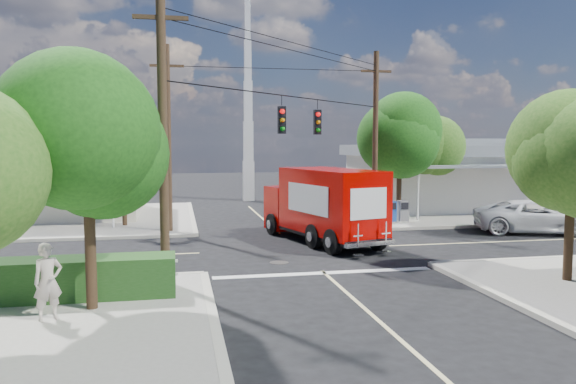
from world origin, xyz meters
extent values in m
plane|color=black|center=(0.00, 0.00, 0.00)|extent=(120.00, 120.00, 0.00)
cube|color=gray|center=(11.00, 11.00, 0.07)|extent=(14.00, 14.00, 0.14)
cube|color=#B8B3A3|center=(4.00, 11.00, 0.07)|extent=(0.25, 14.00, 0.14)
cube|color=#B8B3A3|center=(11.00, 4.00, 0.07)|extent=(14.00, 0.25, 0.14)
cube|color=gray|center=(-11.00, 11.00, 0.07)|extent=(14.00, 14.00, 0.14)
cube|color=#B8B3A3|center=(-4.00, 11.00, 0.07)|extent=(0.25, 14.00, 0.14)
cube|color=#B8B3A3|center=(-11.00, 4.00, 0.07)|extent=(14.00, 0.25, 0.14)
cube|color=#B8B3A3|center=(4.00, -11.00, 0.07)|extent=(0.25, 14.00, 0.14)
cube|color=#B8B3A3|center=(-4.00, -11.00, 0.07)|extent=(0.25, 14.00, 0.14)
cube|color=beige|center=(0.00, 10.00, 0.01)|extent=(0.12, 12.00, 0.01)
cube|color=beige|center=(0.00, -10.00, 0.01)|extent=(0.12, 12.00, 0.01)
cube|color=beige|center=(10.00, 0.00, 0.01)|extent=(12.00, 0.12, 0.01)
cube|color=beige|center=(-10.00, 0.00, 0.01)|extent=(12.00, 0.12, 0.01)
cube|color=silver|center=(0.00, -4.30, 0.01)|extent=(7.50, 0.40, 0.01)
cube|color=silver|center=(12.50, 12.00, 1.84)|extent=(11.00, 8.00, 3.40)
cube|color=gray|center=(12.50, 12.00, 3.89)|extent=(11.80, 8.80, 0.70)
cube|color=gray|center=(12.50, 12.00, 4.39)|extent=(6.05, 4.40, 0.50)
cube|color=gray|center=(12.50, 7.10, 3.04)|extent=(9.90, 1.80, 0.15)
cylinder|color=silver|center=(8.10, 6.30, 1.59)|extent=(0.12, 0.12, 2.90)
cylinder|color=silver|center=(16.90, 6.30, 1.59)|extent=(0.12, 0.12, 2.90)
cube|color=beige|center=(-12.00, 12.50, 1.74)|extent=(10.00, 8.00, 3.20)
cube|color=gray|center=(-12.00, 12.50, 3.69)|extent=(10.80, 8.80, 0.70)
cube|color=gray|center=(-12.00, 12.50, 4.19)|extent=(5.50, 4.40, 0.50)
cube|color=gray|center=(-12.00, 7.60, 2.84)|extent=(9.00, 1.80, 0.15)
cylinder|color=silver|center=(-8.00, 6.80, 1.49)|extent=(0.12, 0.12, 2.70)
cube|color=silver|center=(0.50, 20.00, 1.50)|extent=(0.80, 0.80, 3.00)
cube|color=silver|center=(0.50, 20.00, 4.50)|extent=(0.70, 0.70, 3.00)
cube|color=silver|center=(0.50, 20.00, 7.50)|extent=(0.60, 0.60, 3.00)
cube|color=silver|center=(0.50, 20.00, 10.50)|extent=(0.50, 0.50, 3.00)
cube|color=silver|center=(0.50, 20.00, 13.50)|extent=(0.40, 0.40, 3.00)
cylinder|color=#422D1C|center=(-7.00, -7.50, 2.00)|extent=(0.28, 0.28, 3.71)
sphere|color=#184812|center=(-7.00, -7.50, 4.32)|extent=(3.71, 3.71, 3.71)
sphere|color=#184812|center=(-7.40, -7.30, 4.55)|extent=(3.02, 3.02, 3.02)
sphere|color=#184812|center=(-6.65, -7.80, 4.20)|extent=(3.25, 3.25, 3.25)
cylinder|color=#422D1C|center=(7.20, 6.80, 2.19)|extent=(0.28, 0.28, 4.10)
sphere|color=#184812|center=(7.20, 6.80, 4.75)|extent=(4.10, 4.10, 4.10)
sphere|color=#184812|center=(6.80, 7.00, 5.00)|extent=(3.33, 3.33, 3.33)
sphere|color=#184812|center=(7.55, 6.50, 4.62)|extent=(3.58, 3.58, 3.58)
cylinder|color=#422D1C|center=(9.80, 9.00, 1.93)|extent=(0.28, 0.28, 3.58)
sphere|color=#285918|center=(9.80, 9.00, 4.17)|extent=(3.58, 3.58, 3.58)
sphere|color=#285918|center=(9.40, 9.20, 4.40)|extent=(2.91, 2.91, 2.91)
sphere|color=#285918|center=(10.15, 8.70, 4.06)|extent=(3.14, 3.14, 3.14)
cylinder|color=#422D1C|center=(7.00, -7.20, 1.87)|extent=(0.28, 0.28, 3.46)
sphere|color=#285918|center=(7.00, -7.20, 4.03)|extent=(3.46, 3.46, 3.46)
sphere|color=#285918|center=(6.60, -7.00, 4.24)|extent=(2.81, 2.81, 2.81)
cylinder|color=#422D1C|center=(-7.50, 7.50, 2.64)|extent=(0.24, 0.24, 5.00)
cone|color=#21681F|center=(-6.60, 7.50, 5.24)|extent=(0.50, 2.06, 0.98)
cone|color=#21681F|center=(-6.94, 8.20, 5.24)|extent=(1.92, 1.68, 0.98)
cone|color=#21681F|center=(-7.70, 8.38, 5.24)|extent=(2.12, 0.95, 0.98)
cone|color=#21681F|center=(-8.31, 7.89, 5.24)|extent=(1.34, 2.07, 0.98)
cone|color=#21681F|center=(-8.31, 7.11, 5.24)|extent=(1.34, 2.07, 0.98)
cone|color=#21681F|center=(-7.70, 6.62, 5.24)|extent=(2.12, 0.95, 0.98)
cone|color=#21681F|center=(-6.94, 6.80, 5.24)|extent=(1.92, 1.68, 0.98)
cylinder|color=#422D1C|center=(-9.50, 9.00, 2.44)|extent=(0.24, 0.24, 4.60)
cone|color=#21681F|center=(-8.60, 9.00, 4.84)|extent=(0.50, 2.06, 0.98)
cone|color=#21681F|center=(-8.94, 9.70, 4.84)|extent=(1.92, 1.68, 0.98)
cone|color=#21681F|center=(-9.70, 9.88, 4.84)|extent=(2.12, 0.95, 0.98)
cone|color=#21681F|center=(-10.31, 9.39, 4.84)|extent=(1.34, 2.07, 0.98)
cone|color=#21681F|center=(-10.31, 8.61, 4.84)|extent=(1.34, 2.07, 0.98)
cone|color=#21681F|center=(-9.70, 8.12, 4.84)|extent=(2.12, 0.95, 0.98)
cone|color=#21681F|center=(-8.94, 8.30, 4.84)|extent=(1.92, 1.68, 0.98)
cylinder|color=#473321|center=(-5.20, -5.20, 4.50)|extent=(0.28, 0.28, 9.00)
cube|color=#473321|center=(-5.20, -5.20, 8.00)|extent=(1.60, 0.12, 0.12)
cylinder|color=#473321|center=(5.20, 5.20, 4.50)|extent=(0.28, 0.28, 9.00)
cube|color=#473321|center=(5.20, 5.20, 8.00)|extent=(1.60, 0.12, 0.12)
cylinder|color=#473321|center=(-5.20, 5.20, 4.50)|extent=(0.28, 0.28, 9.00)
cube|color=#473321|center=(-5.20, 5.20, 8.00)|extent=(1.60, 0.12, 0.12)
cylinder|color=black|center=(0.00, 0.00, 6.20)|extent=(10.43, 10.43, 0.04)
cube|color=black|center=(-0.80, -0.80, 5.25)|extent=(0.30, 0.24, 1.05)
sphere|color=red|center=(-0.80, -0.94, 5.58)|extent=(0.20, 0.20, 0.20)
cube|color=black|center=(1.10, 1.10, 5.25)|extent=(0.30, 0.24, 1.05)
sphere|color=red|center=(1.10, 0.96, 5.58)|extent=(0.20, 0.20, 0.20)
cube|color=silver|center=(-7.80, -5.60, 0.49)|extent=(5.94, 0.05, 0.08)
cube|color=silver|center=(-7.80, -5.60, 0.89)|extent=(5.94, 0.05, 0.08)
cube|color=silver|center=(-5.00, -5.60, 0.64)|extent=(0.09, 0.06, 1.00)
cube|color=#1B4315|center=(-8.00, -6.40, 0.69)|extent=(6.20, 1.20, 1.10)
cube|color=red|center=(5.80, 6.20, 0.69)|extent=(0.50, 0.50, 1.10)
cube|color=#1B47A3|center=(6.50, 6.20, 0.69)|extent=(0.50, 0.50, 1.10)
cube|color=slate|center=(7.20, 6.20, 0.69)|extent=(0.50, 0.50, 1.10)
cube|color=black|center=(1.40, 1.51, 0.51)|extent=(4.07, 7.56, 0.23)
cube|color=#B00300|center=(0.61, 4.24, 1.26)|extent=(2.58, 2.14, 2.05)
cube|color=black|center=(0.43, 4.86, 1.63)|extent=(1.94, 0.77, 0.88)
cube|color=silver|center=(0.38, 5.04, 0.60)|extent=(2.09, 0.70, 0.33)
cube|color=#B00300|center=(1.63, 0.71, 1.91)|extent=(3.73, 5.83, 2.70)
cube|color=white|center=(2.77, 1.04, 2.05)|extent=(0.95, 3.22, 1.21)
cube|color=white|center=(0.50, 0.38, 2.05)|extent=(0.95, 3.22, 1.21)
cube|color=white|center=(2.38, -1.90, 2.05)|extent=(1.61, 0.48, 1.21)
cube|color=silver|center=(2.42, -2.02, 0.51)|extent=(2.21, 0.84, 0.17)
cube|color=silver|center=(1.83, -2.31, 0.88)|extent=(0.42, 0.17, 0.93)
cube|color=silver|center=(3.08, -1.95, 0.88)|extent=(0.42, 0.17, 0.93)
cylinder|color=black|center=(-0.38, 3.81, 0.51)|extent=(0.57, 1.07, 1.02)
cylinder|color=black|center=(1.68, 4.40, 0.51)|extent=(0.57, 1.07, 1.02)
cylinder|color=black|center=(1.12, -1.38, 0.51)|extent=(0.57, 1.07, 1.02)
cylinder|color=black|center=(3.17, -0.78, 0.51)|extent=(0.57, 1.07, 1.02)
imported|color=silver|center=(12.25, 1.89, 0.79)|extent=(6.24, 4.34, 1.58)
imported|color=beige|center=(-7.88, -8.28, 1.07)|extent=(0.81, 0.73, 1.86)
camera|label=1|loc=(-4.80, -22.26, 4.36)|focal=35.00mm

